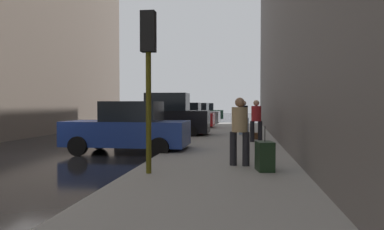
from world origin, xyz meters
name	(u,v)px	position (x,y,z in m)	size (l,w,h in m)	color
ground_plane	(37,157)	(0.00, 0.00, 0.00)	(120.00, 120.00, 0.00)	black
sidewalk	(223,158)	(6.00, 0.00, 0.07)	(4.00, 40.00, 0.15)	gray
parked_blue_sedan	(128,129)	(2.65, 1.26, 0.85)	(4.22, 2.10, 1.79)	navy
parked_black_suv	(165,117)	(2.65, 7.35, 1.03)	(4.62, 2.10, 2.25)	black
parked_red_hatchback	(183,117)	(2.65, 13.37, 0.85)	(4.22, 2.10, 1.79)	#B2191E
parked_gray_coupe	(194,114)	(2.65, 19.08, 0.85)	(4.26, 2.18, 1.79)	slate
parked_dark_green_sedan	(202,113)	(2.65, 25.18, 0.85)	(4.27, 2.19, 1.79)	#193828
fire_hydrant	(201,128)	(4.45, 7.66, 0.50)	(0.42, 0.22, 0.70)	red
traffic_light	(148,56)	(4.50, -3.11, 2.76)	(0.32, 0.32, 3.60)	#514C0F
pedestrian_in_tan_coat	(240,128)	(6.50, -1.79, 1.10)	(0.52, 0.45, 1.71)	black
pedestrian_in_red_jacket	(256,119)	(7.13, 4.25, 1.10)	(0.52, 0.44, 1.71)	black
pedestrian_in_jeans	(244,116)	(6.64, 7.90, 1.10)	(0.53, 0.50, 1.71)	#728CB2
rolling_suitcase	(265,156)	(7.09, -2.46, 0.49)	(0.45, 0.61, 1.04)	black
duffel_bag	(256,136)	(7.16, 5.47, 0.29)	(0.32, 0.44, 0.28)	#472D19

